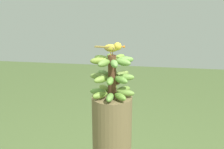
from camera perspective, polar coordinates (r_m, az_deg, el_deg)
name	(u,v)px	position (r m, az deg, el deg)	size (l,w,h in m)	color
banana_bunch	(112,77)	(1.87, 0.01, -0.41)	(0.29, 0.29, 0.28)	brown
perched_bird	(113,47)	(1.82, 0.25, 5.30)	(0.06, 0.19, 0.08)	#C68933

